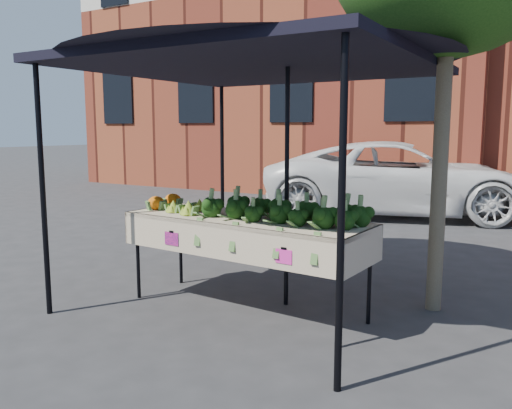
% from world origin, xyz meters
% --- Properties ---
extents(ground, '(90.00, 90.00, 0.00)m').
position_xyz_m(ground, '(0.00, 0.00, 0.00)').
color(ground, '#2E2E31').
extents(table, '(2.45, 0.95, 0.90)m').
position_xyz_m(table, '(0.04, 0.09, 0.45)').
color(table, '#C5B496').
rests_on(table, ground).
extents(canopy, '(3.16, 3.16, 2.74)m').
position_xyz_m(canopy, '(-0.04, 0.51, 1.37)').
color(canopy, black).
rests_on(canopy, ground).
extents(broccoli_heap, '(1.58, 0.55, 0.23)m').
position_xyz_m(broccoli_heap, '(0.43, 0.11, 1.02)').
color(broccoli_heap, black).
rests_on(broccoli_heap, table).
extents(romanesco_cluster, '(0.41, 0.45, 0.18)m').
position_xyz_m(romanesco_cluster, '(-0.62, 0.07, 0.99)').
color(romanesco_cluster, '#98AD31').
rests_on(romanesco_cluster, table).
extents(cauliflower_pair, '(0.21, 0.41, 0.16)m').
position_xyz_m(cauliflower_pair, '(-0.99, 0.15, 0.98)').
color(cauliflower_pair, orange).
rests_on(cauliflower_pair, table).
extents(vehicle, '(2.16, 2.79, 5.34)m').
position_xyz_m(vehicle, '(-0.27, 6.47, 2.67)').
color(vehicle, white).
rests_on(vehicle, ground).
extents(street_tree, '(2.11, 2.11, 4.15)m').
position_xyz_m(street_tree, '(1.59, 1.04, 2.07)').
color(street_tree, '#1E4C14').
rests_on(street_tree, ground).
extents(building_left, '(12.00, 8.00, 9.00)m').
position_xyz_m(building_left, '(-5.00, 12.00, 4.50)').
color(building_left, maroon).
rests_on(building_left, ground).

